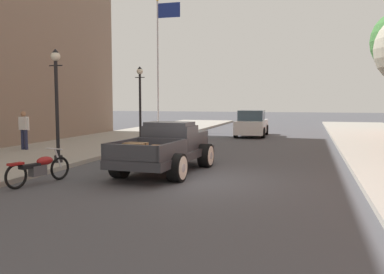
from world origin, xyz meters
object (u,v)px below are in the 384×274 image
Objects in this scene: hotrod_truck_gunmetal at (169,148)px; flagpole at (161,50)px; car_background_white at (252,124)px; pedestrian_sidewalk_left at (24,128)px; street_lamp_far at (140,98)px; motorcycle_parked at (39,168)px; street_lamp_near at (57,97)px.

flagpole reaches higher than hotrod_truck_gunmetal.
hotrod_truck_gunmetal is 13.64m from car_background_white.
flagpole is (1.68, 12.57, 4.68)m from pedestrian_sidewalk_left.
motorcycle_parked is at bearing -82.43° from street_lamp_far.
pedestrian_sidewalk_left is 13.51m from flagpole.
car_background_white is at bearing 77.99° from motorcycle_parked.
street_lamp_near is at bearing -176.47° from hotrod_truck_gunmetal.
street_lamp_far is at bearing 53.21° from pedestrian_sidewalk_left.
car_background_white is 0.47× the size of flagpole.
street_lamp_near is 7.44m from street_lamp_far.
pedestrian_sidewalk_left is 0.18× the size of flagpole.
hotrod_truck_gunmetal is at bearing -60.70° from street_lamp_far.
hotrod_truck_gunmetal is 4.03m from motorcycle_parked.
motorcycle_parked is 10.46m from street_lamp_far.
street_lamp_far is at bearing 97.57° from motorcycle_parked.
flagpole reaches higher than street_lamp_far.
hotrod_truck_gunmetal is 4.26m from street_lamp_near.
car_background_white is at bearing 52.73° from street_lamp_far.
pedestrian_sidewalk_left is 5.91m from street_lamp_far.
street_lamp_far reaches higher than hotrod_truck_gunmetal.
street_lamp_far is (-4.89, -6.42, 1.62)m from car_background_white.
pedestrian_sidewalk_left is at bearing -127.07° from car_background_white.
flagpole is at bearing 102.58° from street_lamp_far.
hotrod_truck_gunmetal is at bearing -18.99° from pedestrian_sidewalk_left.
car_background_white is (0.85, 13.62, 0.01)m from hotrod_truck_gunmetal.
hotrod_truck_gunmetal is 8.41m from street_lamp_far.
motorcycle_parked is 0.54× the size of street_lamp_far.
street_lamp_near is 1.00× the size of street_lamp_far.
street_lamp_far is (-1.35, 10.19, 1.94)m from motorcycle_parked.
hotrod_truck_gunmetal is 1.30× the size of street_lamp_far.
street_lamp_near is 15.87m from flagpole.
street_lamp_near reaches higher than hotrod_truck_gunmetal.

